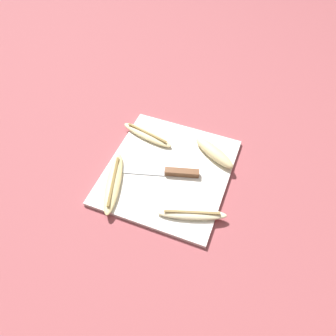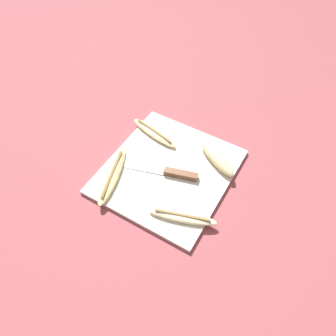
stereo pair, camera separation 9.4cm
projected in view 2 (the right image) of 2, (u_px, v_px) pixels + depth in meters
ground_plane at (168, 173)px, 0.96m from camera, size 4.00×4.00×0.00m
cutting_board at (168, 171)px, 0.96m from camera, size 0.38×0.35×0.01m
knife at (172, 173)px, 0.93m from camera, size 0.09×0.24×0.02m
banana_pale_long at (182, 217)px, 0.85m from camera, size 0.09×0.18×0.02m
banana_spotted_left at (112, 175)px, 0.93m from camera, size 0.21×0.10×0.02m
banana_ripe_center at (154, 133)px, 1.03m from camera, size 0.07×0.18×0.02m
banana_mellow_near at (217, 159)px, 0.96m from camera, size 0.11×0.15×0.03m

